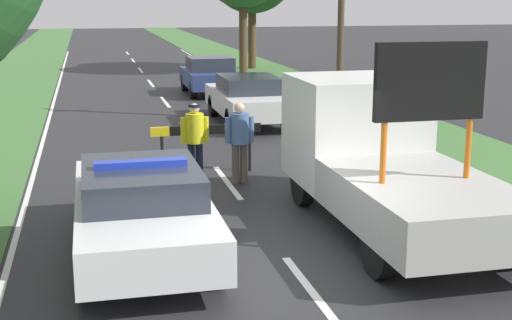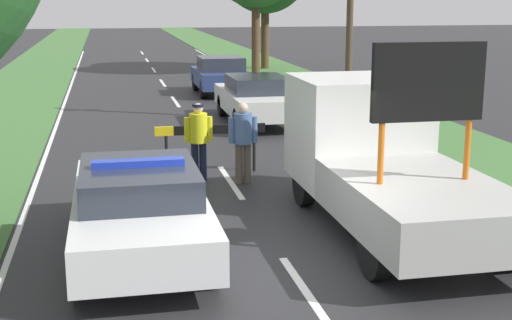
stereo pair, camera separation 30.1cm
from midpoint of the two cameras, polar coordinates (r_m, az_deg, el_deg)
name	(u,v)px [view 1 (the left image)]	position (r m, az deg, el deg)	size (l,w,h in m)	color
ground_plane	(290,264)	(10.45, 1.94, -8.31)	(160.00, 160.00, 0.00)	#28282B
lane_markings	(174,113)	(23.96, -6.97, 3.78)	(8.08, 57.26, 0.01)	silver
grass_verge_left	(3,95)	(29.83, -19.84, 4.93)	(3.81, 120.00, 0.03)	#427038
grass_verge_right	(296,86)	(30.84, 2.95, 5.92)	(3.81, 120.00, 0.03)	#427038
police_car	(142,207)	(10.81, -9.93, -3.73)	(1.92, 4.93, 1.47)	white
work_truck	(379,155)	(12.31, 9.10, 0.40)	(2.22, 5.77, 3.16)	white
road_barrier	(206,134)	(15.51, -4.54, 2.07)	(2.42, 0.08, 1.07)	black
police_officer	(195,135)	(14.84, -5.49, 1.98)	(0.59, 0.38, 1.65)	#191E38
pedestrian_civilian	(240,136)	(14.62, -1.91, 1.91)	(0.60, 0.38, 1.68)	brown
traffic_cone_near_police	(333,160)	(15.77, 5.67, 0.03)	(0.41, 0.41, 0.56)	black
traffic_cone_centre_front	(460,203)	(12.76, 15.32, -3.35)	(0.45, 0.45, 0.62)	black
queued_car_van_white	(248,98)	(21.79, -1.02, 4.97)	(1.89, 4.68, 1.45)	silver
queued_car_hatch_blue	(210,75)	(28.46, -4.02, 6.81)	(1.92, 3.93, 1.47)	navy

